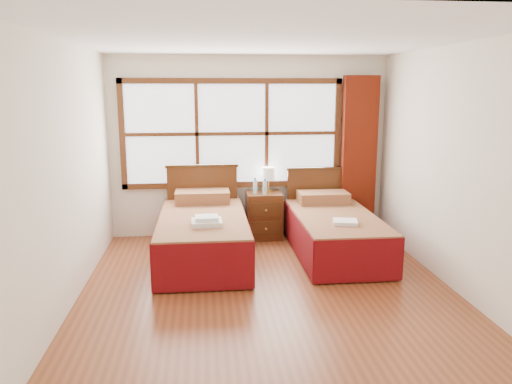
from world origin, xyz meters
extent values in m
plane|color=brown|center=(0.00, 0.00, 0.00)|extent=(4.50, 4.50, 0.00)
plane|color=white|center=(0.00, 0.00, 2.60)|extent=(4.50, 4.50, 0.00)
plane|color=silver|center=(0.00, 2.25, 1.30)|extent=(4.00, 0.00, 4.00)
plane|color=silver|center=(-2.00, 0.00, 1.30)|extent=(0.00, 4.50, 4.50)
plane|color=silver|center=(2.00, 0.00, 1.30)|extent=(0.00, 4.50, 4.50)
cube|color=white|center=(-0.25, 2.22, 1.50)|extent=(3.00, 0.02, 1.40)
cube|color=#4C2610|center=(-0.25, 2.20, 0.76)|extent=(3.16, 0.06, 0.08)
cube|color=#4C2610|center=(-0.25, 2.20, 2.24)|extent=(3.16, 0.06, 0.08)
cube|color=#4C2610|center=(-1.79, 2.20, 1.50)|extent=(0.08, 0.06, 1.56)
cube|color=#4C2610|center=(1.29, 2.20, 1.50)|extent=(0.08, 0.06, 1.56)
cube|color=#4C2610|center=(-0.75, 2.20, 1.50)|extent=(0.05, 0.05, 1.40)
cube|color=#4C2610|center=(0.25, 2.20, 1.50)|extent=(0.05, 0.05, 1.40)
cube|color=#4C2610|center=(-0.25, 2.20, 1.50)|extent=(3.00, 0.05, 0.05)
cube|color=#621809|center=(1.60, 2.11, 1.17)|extent=(0.50, 0.16, 2.30)
cube|color=#3D210C|center=(-0.69, 1.13, 0.16)|extent=(0.96, 1.92, 0.31)
cube|color=#5D1A0D|center=(-0.69, 1.13, 0.44)|extent=(1.07, 2.12, 0.26)
cube|color=maroon|center=(-1.23, 1.13, 0.29)|extent=(0.03, 2.12, 0.53)
cube|color=maroon|center=(-0.15, 1.13, 0.29)|extent=(0.03, 2.12, 0.53)
cube|color=maroon|center=(-0.69, 0.07, 0.29)|extent=(1.07, 0.03, 0.53)
cube|color=#5D1A0D|center=(-0.69, 1.90, 0.66)|extent=(0.75, 0.44, 0.17)
cube|color=#4C2610|center=(-0.69, 2.14, 0.52)|extent=(1.00, 0.06, 1.04)
cube|color=#3D210C|center=(-0.69, 2.14, 1.05)|extent=(1.04, 0.08, 0.04)
cube|color=#3D210C|center=(1.02, 1.13, 0.15)|extent=(0.90, 1.79, 0.29)
cube|color=#5D1A0D|center=(1.02, 1.13, 0.41)|extent=(1.00, 1.99, 0.24)
cube|color=maroon|center=(0.52, 1.13, 0.27)|extent=(0.03, 1.99, 0.50)
cube|color=maroon|center=(1.52, 1.13, 0.27)|extent=(0.03, 1.99, 0.50)
cube|color=maroon|center=(1.02, 0.14, 0.27)|extent=(1.00, 0.03, 0.50)
cube|color=#5D1A0D|center=(1.02, 1.85, 0.61)|extent=(0.70, 0.41, 0.16)
cube|color=#4C2610|center=(1.02, 2.14, 0.49)|extent=(0.94, 0.06, 0.97)
cube|color=#3D210C|center=(1.02, 2.14, 0.98)|extent=(0.97, 0.08, 0.04)
cube|color=#4C2610|center=(0.19, 2.00, 0.33)|extent=(0.50, 0.45, 0.67)
cube|color=#3D210C|center=(0.19, 1.77, 0.20)|extent=(0.44, 0.02, 0.20)
cube|color=#3D210C|center=(0.19, 1.77, 0.47)|extent=(0.44, 0.02, 0.20)
sphere|color=#A48B37|center=(0.19, 1.75, 0.20)|extent=(0.03, 0.03, 0.03)
sphere|color=#A48B37|center=(0.19, 1.75, 0.47)|extent=(0.03, 0.03, 0.03)
cube|color=white|center=(-0.64, 0.71, 0.60)|extent=(0.37, 0.32, 0.06)
cube|color=white|center=(-0.64, 0.71, 0.65)|extent=(0.27, 0.24, 0.05)
cube|color=white|center=(1.02, 0.71, 0.56)|extent=(0.33, 0.30, 0.04)
cylinder|color=gold|center=(0.26, 2.06, 0.68)|extent=(0.11, 0.11, 0.02)
cylinder|color=gold|center=(0.26, 2.06, 0.77)|extent=(0.02, 0.02, 0.15)
cylinder|color=white|center=(0.26, 2.06, 0.94)|extent=(0.18, 0.18, 0.18)
cylinder|color=silver|center=(0.06, 1.97, 0.77)|extent=(0.06, 0.06, 0.20)
cylinder|color=#175BAF|center=(0.06, 1.97, 0.88)|extent=(0.03, 0.03, 0.03)
cylinder|color=silver|center=(0.19, 1.89, 0.77)|extent=(0.06, 0.06, 0.20)
cylinder|color=#175BAF|center=(0.19, 1.89, 0.88)|extent=(0.03, 0.03, 0.03)
camera|label=1|loc=(-0.66, -4.95, 2.14)|focal=35.00mm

